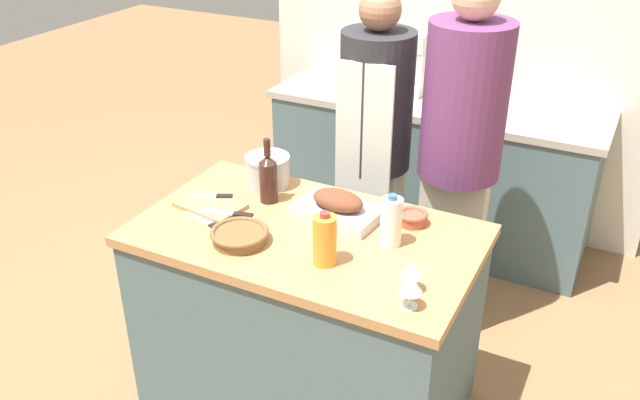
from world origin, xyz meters
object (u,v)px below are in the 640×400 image
Objects in this scene: knife_chef at (208,222)px; milk_jug at (391,222)px; person_cook_aproned at (374,144)px; stock_pot at (268,171)px; juice_jug at (325,240)px; wicker_basket at (240,235)px; mixing_bowl at (413,217)px; stand_mixer at (409,70)px; condiment_bottle_tall at (480,98)px; wine_glass_left at (411,285)px; condiment_bottle_short at (490,82)px; wine_bottle_green at (268,177)px; wine_glass_right at (411,269)px; person_cook_guest at (460,149)px; cutting_board at (210,205)px; knife_bread at (213,196)px; roasting_pan at (338,207)px; knife_paring at (229,213)px.

milk_jug is at bearing 14.61° from knife_chef.
knife_chef is at bearing -111.97° from person_cook_aproned.
juice_jug is at bearing -41.53° from stock_pot.
mixing_bowl is at bearing 38.40° from wicker_basket.
milk_jug is (-0.02, -0.18, 0.07)m from mixing_bowl.
juice_jug is 1.83m from stand_mixer.
person_cook_aproned is at bearing -112.34° from condiment_bottle_tall.
mixing_bowl is 0.71m from person_cook_aproned.
wine_glass_left is at bearing -32.54° from stock_pot.
condiment_bottle_short is (-0.27, 2.02, 0.03)m from wine_glass_left.
wine_bottle_green is 0.82m from wine_glass_right.
milk_jug is 0.76m from person_cook_guest.
stock_pot is 0.66m from juice_jug.
person_cook_guest is (0.20, 0.98, -0.00)m from juice_jug.
wine_glass_right is 1.01m from person_cook_guest.
person_cook_aproned is (-0.31, -0.93, -0.08)m from condiment_bottle_short.
cutting_board is at bearing 164.80° from wine_glass_left.
knife_bread is 0.49× the size of stand_mixer.
wine_glass_right reaches higher than knife_chef.
person_cook_aproned is at bearing 82.89° from wicker_basket.
roasting_pan is 0.54m from knife_bread.
knife_chef is (-0.19, 0.06, -0.03)m from wicker_basket.
stand_mixer is (-0.35, 1.79, 0.07)m from juice_jug.
wine_bottle_green is at bearing 151.59° from wine_glass_left.
milk_jug is (0.76, 0.07, 0.09)m from cutting_board.
condiment_bottle_short is (0.51, 1.60, 0.01)m from wine_bottle_green.
wine_bottle_green reaches higher than knife_chef.
stand_mixer reaches higher than knife_paring.
knife_paring is at bearing 165.11° from wine_glass_left.
wine_glass_left reaches higher than knife_chef.
roasting_pan is at bearing -97.56° from condiment_bottle_tall.
knife_paring is at bearing 54.49° from knife_chef.
wine_glass_left is 0.84× the size of condiment_bottle_tall.
wicker_basket is 0.63× the size of stand_mixer.
condiment_bottle_tall reaches higher than wicker_basket.
condiment_bottle_tall is at bearing 70.50° from wine_bottle_green.
condiment_bottle_short is at bearing 92.40° from milk_jug.
person_cook_guest reaches higher than knife_chef.
wine_glass_left is 0.34× the size of stand_mixer.
wine_bottle_green is at bearing 101.81° from wicker_basket.
wine_glass_right is at bearing -64.52° from person_cook_aproned.
wine_glass_right is (0.68, 0.00, 0.05)m from wicker_basket.
cutting_board is 1.50× the size of stock_pot.
stand_mixer is at bearing 101.12° from juice_jug.
condiment_bottle_short is (0.44, 1.93, 0.09)m from wicker_basket.
person_cook_aproned is at bearing 71.49° from knife_chef.
condiment_bottle_tall reaches higher than knife_chef.
cutting_board is 1.68× the size of knife_bread.
person_cook_guest is (0.11, -0.93, -0.02)m from condiment_bottle_short.
stock_pot is at bearing 108.04° from wicker_basket.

